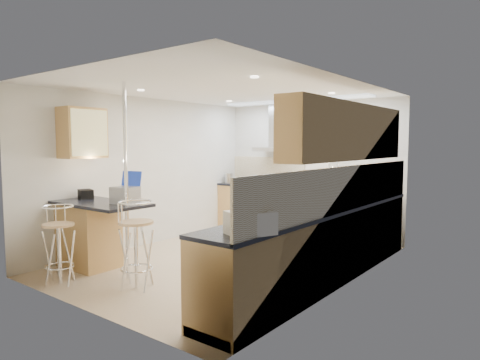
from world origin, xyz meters
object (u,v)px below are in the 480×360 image
Objects in this scene: microwave at (334,191)px; laptop at (125,195)px; bar_stool_near at (59,244)px; bar_stool_end at (136,245)px; bread_bin at (250,223)px.

microwave reaches higher than laptop.
bar_stool_near is (-2.41, -2.63, -0.59)m from microwave.
microwave is 3.61m from bar_stool_near.
microwave is at bearing 1.07° from bar_stool_end.
bar_stool_near is at bearing -123.90° from laptop.
bar_stool_end is at bearing 141.15° from microwave.
microwave reaches higher than bread_bin.
bar_stool_near is at bearing 154.01° from bar_stool_end.
bar_stool_end is 1.87m from bread_bin.
microwave is 1.83× the size of laptop.
bread_bin is at bearing -22.78° from laptop.
bar_stool_end is at bearing -162.08° from bread_bin.
microwave is 2.80m from laptop.
bar_stool_near is 1.01m from bar_stool_end.
microwave is 0.57× the size of bar_stool_end.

